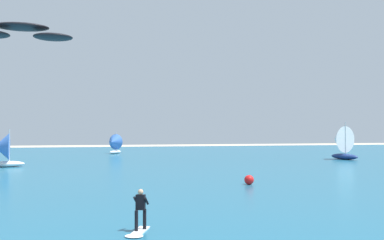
{
  "coord_description": "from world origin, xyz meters",
  "views": [
    {
      "loc": [
        -5.04,
        -4.32,
        4.18
      ],
      "look_at": [
        -1.07,
        15.17,
        4.58
      ],
      "focal_mm": 40.84,
      "sensor_mm": 36.0,
      "label": 1
    }
  ],
  "objects_px": {
    "kite": "(22,32)",
    "sailboat_leading": "(114,144)",
    "sailboat_trailing": "(341,142)",
    "sailboat_anchored_offshore": "(3,150)",
    "marker_buoy": "(249,180)",
    "kitesurfer": "(139,217)"
  },
  "relations": [
    {
      "from": "kite",
      "to": "sailboat_leading",
      "type": "xyz_separation_m",
      "value": [
        6.14,
        46.81,
        -7.74
      ]
    },
    {
      "from": "kite",
      "to": "sailboat_trailing",
      "type": "bearing_deg",
      "value": 38.21
    },
    {
      "from": "kite",
      "to": "sailboat_anchored_offshore",
      "type": "bearing_deg",
      "value": 104.01
    },
    {
      "from": "sailboat_anchored_offshore",
      "to": "marker_buoy",
      "type": "height_order",
      "value": "sailboat_anchored_offshore"
    },
    {
      "from": "kite",
      "to": "sailboat_leading",
      "type": "relative_size",
      "value": 1.53
    },
    {
      "from": "sailboat_anchored_offshore",
      "to": "marker_buoy",
      "type": "relative_size",
      "value": 5.8
    },
    {
      "from": "sailboat_leading",
      "to": "marker_buoy",
      "type": "relative_size",
      "value": 5.12
    },
    {
      "from": "kite",
      "to": "sailboat_leading",
      "type": "height_order",
      "value": "kite"
    },
    {
      "from": "kitesurfer",
      "to": "sailboat_leading",
      "type": "xyz_separation_m",
      "value": [
        0.31,
        54.74,
        1.04
      ]
    },
    {
      "from": "kite",
      "to": "sailboat_anchored_offshore",
      "type": "xyz_separation_m",
      "value": [
        -6.04,
        24.22,
        -7.53
      ]
    },
    {
      "from": "sailboat_anchored_offshore",
      "to": "sailboat_leading",
      "type": "height_order",
      "value": "sailboat_anchored_offshore"
    },
    {
      "from": "kitesurfer",
      "to": "marker_buoy",
      "type": "bearing_deg",
      "value": 55.4
    },
    {
      "from": "sailboat_trailing",
      "to": "sailboat_anchored_offshore",
      "type": "bearing_deg",
      "value": -174.79
    },
    {
      "from": "sailboat_trailing",
      "to": "sailboat_leading",
      "type": "distance_m",
      "value": 34.95
    },
    {
      "from": "kite",
      "to": "sailboat_leading",
      "type": "bearing_deg",
      "value": 82.53
    },
    {
      "from": "sailboat_trailing",
      "to": "marker_buoy",
      "type": "bearing_deg",
      "value": -132.24
    },
    {
      "from": "sailboat_trailing",
      "to": "sailboat_leading",
      "type": "height_order",
      "value": "sailboat_trailing"
    },
    {
      "from": "sailboat_leading",
      "to": "sailboat_trailing",
      "type": "bearing_deg",
      "value": -32.55
    },
    {
      "from": "kitesurfer",
      "to": "marker_buoy",
      "type": "relative_size",
      "value": 2.89
    },
    {
      "from": "sailboat_trailing",
      "to": "kite",
      "type": "bearing_deg",
      "value": -141.79
    },
    {
      "from": "kite",
      "to": "marker_buoy",
      "type": "bearing_deg",
      "value": 19.25
    },
    {
      "from": "kitesurfer",
      "to": "sailboat_trailing",
      "type": "bearing_deg",
      "value": 50.36
    }
  ]
}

